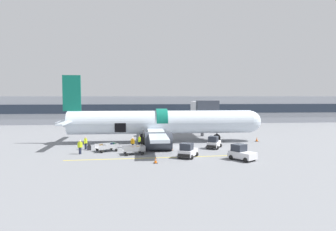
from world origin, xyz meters
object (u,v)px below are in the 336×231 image
airplane (159,123)px  baggage_tug_mid (188,151)px  baggage_cart_loading (107,147)px  baggage_cart_queued (135,150)px  ground_crew_supervisor (139,141)px  suitcase_on_tarmac_upright (89,148)px  ground_crew_driver (80,147)px  ground_crew_loader_a (86,143)px  baggage_tug_rear (214,143)px  ground_crew_loader_b (133,143)px  baggage_tug_lead (241,153)px

airplane → baggage_tug_mid: 12.79m
baggage_cart_loading → baggage_cart_queued: bearing=-33.7°
ground_crew_supervisor → suitcase_on_tarmac_upright: size_ratio=2.18×
ground_crew_supervisor → baggage_cart_loading: bearing=-146.5°
ground_crew_driver → ground_crew_supervisor: 8.81m
baggage_cart_queued → ground_crew_driver: ground_crew_driver is taller
ground_crew_loader_a → ground_crew_driver: (-0.09, -3.42, 0.03)m
ground_crew_loader_a → airplane: bearing=27.2°
baggage_tug_rear → ground_crew_supervisor: baggage_tug_rear is taller
airplane → ground_crew_driver: (-10.68, -8.87, -2.11)m
baggage_cart_loading → ground_crew_loader_a: size_ratio=2.15×
ground_crew_driver → baggage_cart_queued: bearing=-6.2°
ground_crew_loader_b → ground_crew_driver: 7.17m
baggage_tug_mid → airplane: bearing=102.3°
ground_crew_loader_b → baggage_tug_lead: bearing=-32.2°
baggage_tug_mid → ground_crew_supervisor: (-5.81, 7.97, 0.11)m
baggage_tug_lead → baggage_cart_queued: 13.27m
baggage_tug_lead → ground_crew_driver: (-19.40, 5.31, 0.19)m
baggage_tug_mid → ground_crew_loader_a: bearing=152.7°
baggage_tug_mid → suitcase_on_tarmac_upright: size_ratio=4.34×
baggage_tug_lead → suitcase_on_tarmac_upright: baggage_tug_lead is taller
baggage_tug_mid → ground_crew_driver: ground_crew_driver is taller
suitcase_on_tarmac_upright → baggage_tug_mid: bearing=-25.6°
ground_crew_loader_a → ground_crew_supervisor: ground_crew_loader_a is taller
baggage_cart_queued → suitcase_on_tarmac_upright: bearing=151.4°
suitcase_on_tarmac_upright → baggage_tug_lead: bearing=-23.0°
baggage_tug_lead → baggage_tug_mid: 6.33m
baggage_cart_loading → suitcase_on_tarmac_upright: (-2.56, 0.94, -0.21)m
baggage_tug_mid → baggage_tug_rear: 7.64m
airplane → ground_crew_loader_b: size_ratio=19.71×
baggage_tug_lead → suitcase_on_tarmac_upright: (-18.71, 7.96, -0.44)m
ground_crew_loader_b → ground_crew_driver: bearing=-157.4°
baggage_tug_lead → baggage_tug_rear: 7.97m
airplane → baggage_cart_loading: airplane is taller
baggage_tug_lead → suitcase_on_tarmac_upright: bearing=157.0°
ground_crew_loader_b → ground_crew_loader_a: bearing=174.1°
baggage_cart_queued → baggage_tug_mid: bearing=-22.6°
baggage_tug_mid → ground_crew_supervisor: 9.87m
baggage_tug_mid → suitcase_on_tarmac_upright: (-12.67, 6.07, -0.44)m
baggage_tug_lead → ground_crew_supervisor: size_ratio=2.07×
baggage_cart_loading → ground_crew_loader_a: 3.62m
ground_crew_loader_b → ground_crew_driver: size_ratio=0.92×
baggage_cart_loading → suitcase_on_tarmac_upright: bearing=159.8°
suitcase_on_tarmac_upright → ground_crew_loader_a: bearing=127.6°
baggage_cart_queued → ground_crew_loader_b: bearing=95.2°
airplane → ground_crew_driver: airplane is taller
baggage_tug_mid → baggage_cart_queued: bearing=157.4°
airplane → baggage_tug_lead: bearing=-58.4°
baggage_cart_queued → ground_crew_loader_a: size_ratio=2.16×
ground_crew_supervisor → ground_crew_driver: bearing=-148.9°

